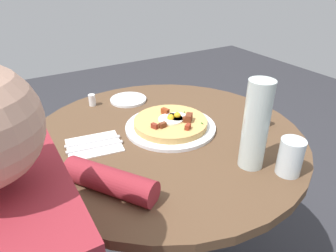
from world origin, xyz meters
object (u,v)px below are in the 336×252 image
Objects in this scene: pizza_plate at (170,127)px; water_glass at (290,157)px; salt_shaker at (92,100)px; pepper_shaker at (266,119)px; dining_table at (166,173)px; knife at (93,141)px; bread_plate at (128,100)px; breakfast_pizza at (171,122)px; fork at (95,147)px; water_bottle at (256,125)px.

water_glass is at bearing 21.14° from pizza_plate.
pepper_shaker is at bearing 44.58° from salt_shaker.
knife is (-0.07, -0.24, 0.17)m from dining_table.
dining_table is at bearing -153.13° from water_glass.
pepper_shaker is (0.46, 0.34, 0.02)m from bread_plate.
breakfast_pizza is (0.00, 0.00, 0.02)m from pizza_plate.
breakfast_pizza is at bearing 58.77° from pizza_plate.
fork is 0.61m from pepper_shaker.
breakfast_pizza reaches higher than bread_plate.
knife is 1.68× the size of water_glass.
pepper_shaker is at bearing 62.92° from breakfast_pizza.
dining_table is 6.23× the size of bread_plate.
knife is 0.52m from water_bottle.
water_glass reaches higher than dining_table.
bread_plate is (-0.30, -0.03, -0.00)m from pizza_plate.
fork is (-0.01, -0.28, 0.00)m from pizza_plate.
breakfast_pizza reaches higher than pepper_shaker.
water_bottle reaches higher than bread_plate.
salt_shaker reaches higher than bread_plate.
bread_plate is 1.43× the size of water_glass.
bread_plate is 0.57m from pepper_shaker.
water_bottle is at bearing -55.54° from pepper_shaker.
knife is at bearing 90.00° from fork.
pepper_shaker is at bearing 124.46° from water_bottle.
bread_plate is at bearing -169.09° from water_bottle.
bread_plate is 0.58× the size of water_bottle.
pizza_plate is 3.00× the size of water_glass.
knife is 0.61m from pepper_shaker.
knife is (-0.05, -0.27, -0.02)m from breakfast_pizza.
pizza_plate reaches higher than knife.
dining_table is at bearing 0.83° from fork.
water_bottle is at bearing -143.02° from water_glass.
pizza_plate is at bearing 6.76° from fork.
pepper_shaker is at bearing -7.30° from fork.
bread_plate is at bearing 178.97° from dining_table.
salt_shaker is at bearing 81.32° from fork.
fork is 0.50m from water_bottle.
fork and knife have the same top height.
knife is at bearing -134.40° from water_bottle.
water_glass is at bearing 21.02° from breakfast_pizza.
salt_shaker is (-0.03, -0.15, 0.02)m from bread_plate.
salt_shaker reaches higher than pizza_plate.
water_bottle reaches higher than salt_shaker.
pizza_plate is at bearing 124.80° from dining_table.
water_glass is (0.39, 0.15, 0.05)m from pizza_plate.
dining_table is 0.43m from water_bottle.
pepper_shaker is (-0.15, 0.22, -0.10)m from water_bottle.
pepper_shaker is (0.16, 0.31, 0.00)m from breakfast_pizza.
salt_shaker is (-0.29, 0.10, 0.02)m from knife.
pizza_plate is 2.10× the size of bread_plate.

